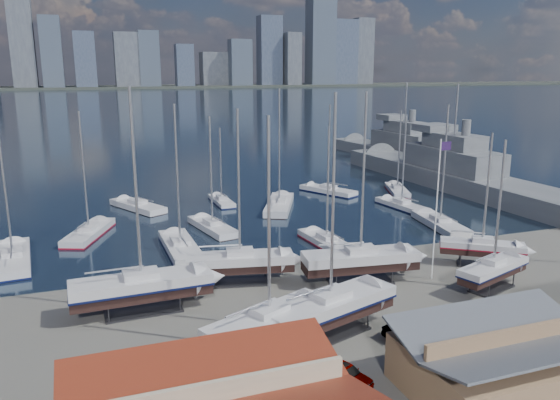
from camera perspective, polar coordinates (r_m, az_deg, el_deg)
name	(u,v)px	position (r m, az deg, el deg)	size (l,w,h in m)	color
ground	(374,292)	(49.44, 9.76, -9.50)	(1400.00, 1400.00, 0.00)	#605E59
water	(120,102)	(350.63, -16.34, 9.78)	(1400.00, 600.00, 0.40)	#182438
far_shore	(102,87)	(610.05, -18.07, 11.13)	(1400.00, 80.00, 2.20)	#2D332D
skyline	(92,49)	(603.63, -19.08, 14.65)	(639.14, 43.80, 107.69)	#475166
shed_grey	(507,358)	(36.92, 22.60, -15.03)	(12.60, 8.40, 4.17)	#8C6B4C
sailboat_cradle_0	(142,286)	(45.73, -14.24, -8.73)	(11.31, 3.53, 17.96)	#2D2D33
sailboat_cradle_1	(269,322)	(38.72, -1.12, -12.65)	(10.40, 6.62, 16.32)	#2D2D33
sailboat_cradle_2	(240,261)	(50.24, -4.20, -6.42)	(10.08, 4.62, 15.89)	#2D2D33
sailboat_cradle_3	(331,307)	(40.95, 5.31, -11.08)	(11.44, 6.34, 17.68)	#2D2D33
sailboat_cradle_4	(360,260)	(50.87, 8.40, -6.19)	(10.97, 4.38, 17.31)	#2D2D33
sailboat_cradle_5	(493,269)	(52.24, 21.39, -6.71)	(8.47, 4.82, 13.42)	#2D2D33
sailboat_cradle_6	(482,247)	(58.02, 20.36, -4.64)	(7.93, 6.51, 13.31)	#2D2D33
sailboat_moored_0	(13,261)	(61.72, -26.09, -5.71)	(4.10, 11.54, 16.92)	black
sailboat_moored_1	(89,234)	(68.01, -19.33, -3.38)	(6.56, 10.57, 15.32)	black
sailboat_moored_2	(138,207)	(79.00, -14.63, -0.75)	(7.18, 10.35, 15.36)	black
sailboat_moored_3	(181,249)	(59.92, -10.35, -5.06)	(3.25, 11.09, 16.51)	black
sailboat_moored_4	(213,228)	(67.06, -7.05, -2.92)	(4.52, 9.93, 14.49)	black
sailboat_moored_5	(222,202)	(80.32, -6.12, -0.16)	(2.38, 7.83, 11.62)	black
sailboat_moored_6	(327,243)	(61.17, 4.90, -4.50)	(3.48, 9.53, 13.94)	black
sailboat_moored_7	(279,207)	(76.89, -0.07, -0.69)	(7.87, 11.83, 17.45)	black
sailboat_moored_8	(328,191)	(86.83, 5.05, 0.90)	(6.94, 9.91, 14.58)	black
sailboat_moored_9	(440,225)	(70.67, 16.37, -2.53)	(4.41, 10.80, 15.84)	black
sailboat_moored_10	(401,206)	(79.05, 12.57, -0.64)	(3.75, 9.31, 13.53)	black
sailboat_moored_11	(397,191)	(88.87, 12.14, 0.94)	(5.66, 9.44, 13.65)	black
naval_ship_east	(451,177)	(95.78, 17.44, 2.34)	(10.94, 52.89, 18.73)	slate
naval_ship_west	(403,153)	(120.70, 12.73, 4.82)	(12.47, 45.95, 18.09)	slate
car_a	(345,373)	(36.04, 6.85, -17.51)	(1.50, 3.74, 1.27)	gray
car_b	(409,328)	(42.16, 13.33, -12.90)	(1.40, 4.02, 1.33)	gray
car_c	(533,324)	(45.52, 24.93, -11.68)	(2.49, 5.39, 1.50)	gray
car_d	(487,319)	(45.37, 20.78, -11.52)	(1.78, 4.38, 1.27)	gray
flagpole	(438,199)	(51.53, 16.17, 0.07)	(1.16, 0.12, 13.17)	white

